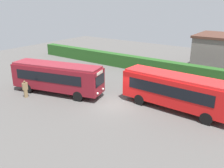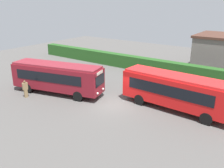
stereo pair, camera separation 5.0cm
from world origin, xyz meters
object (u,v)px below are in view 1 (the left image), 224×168
at_px(person_left, 57,74).
at_px(person_right, 169,88).
at_px(person_center, 25,89).
at_px(bus_maroon, 57,77).
at_px(bus_red, 177,90).

relative_size(person_left, person_right, 1.05).
bearing_deg(person_center, bus_maroon, 71.32).
bearing_deg(person_center, bus_red, 39.16).
bearing_deg(bus_red, person_left, -173.72).
distance_m(bus_maroon, person_center, 3.29).
bearing_deg(person_left, bus_maroon, -99.65).
bearing_deg(bus_maroon, person_center, -137.45).
distance_m(bus_red, person_right, 3.14).
relative_size(person_left, person_center, 1.09).
xyz_separation_m(person_left, person_center, (0.92, -5.04, -0.10)).
xyz_separation_m(bus_red, person_center, (-13.14, -5.93, -0.90)).
distance_m(bus_red, person_center, 14.45).
distance_m(person_center, person_right, 14.22).
bearing_deg(person_right, person_left, -27.49).
xyz_separation_m(person_center, person_right, (11.45, 8.43, 0.04)).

